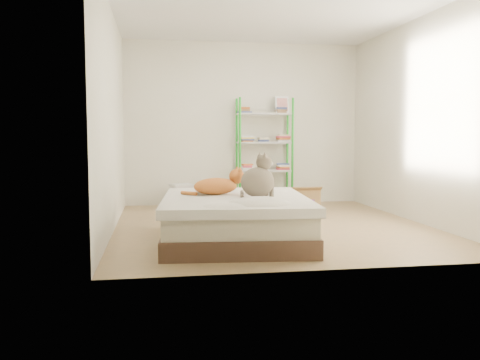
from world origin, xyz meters
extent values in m
cube|color=#A68555|center=(0.00, 0.00, 0.00)|extent=(3.80, 4.20, 0.01)
cube|color=white|center=(0.00, 0.00, 2.60)|extent=(3.80, 4.20, 0.01)
cube|color=beige|center=(0.00, 2.10, 1.30)|extent=(3.80, 0.01, 2.60)
cube|color=beige|center=(0.00, -2.10, 1.30)|extent=(3.80, 0.01, 2.60)
cube|color=beige|center=(-1.90, 0.00, 1.30)|extent=(0.01, 4.20, 2.60)
cube|color=beige|center=(1.90, 0.00, 1.30)|extent=(0.01, 4.20, 2.60)
cube|color=#4D3624|center=(-0.59, -0.84, 0.09)|extent=(1.61, 1.94, 0.18)
cube|color=beige|center=(-0.59, -0.84, 0.28)|extent=(1.56, 1.88, 0.20)
cube|color=white|center=(-0.59, -0.84, 0.43)|extent=(1.64, 1.98, 0.09)
cylinder|color=green|center=(-0.12, 1.72, 0.85)|extent=(0.04, 0.04, 1.70)
cylinder|color=green|center=(-0.12, 2.04, 0.85)|extent=(0.04, 0.04, 1.70)
cylinder|color=green|center=(0.72, 1.72, 0.85)|extent=(0.04, 0.04, 1.70)
cylinder|color=green|center=(0.72, 2.04, 0.85)|extent=(0.04, 0.04, 1.70)
cube|color=silver|center=(0.30, 1.88, 0.10)|extent=(0.86, 0.34, 0.02)
cube|color=silver|center=(0.30, 1.88, 0.55)|extent=(0.86, 0.34, 0.02)
cube|color=silver|center=(0.30, 1.88, 1.00)|extent=(0.86, 0.34, 0.02)
cube|color=silver|center=(0.30, 1.88, 1.45)|extent=(0.86, 0.34, 0.02)
cube|color=#CE3D51|center=(0.30, 1.88, 0.16)|extent=(0.20, 0.16, 0.09)
cube|color=#CE3D51|center=(0.00, 1.88, 0.61)|extent=(0.20, 0.16, 0.09)
cube|color=#CE3D51|center=(0.60, 1.88, 0.61)|extent=(0.20, 0.16, 0.09)
cube|color=#CE3D51|center=(0.00, 1.88, 1.06)|extent=(0.20, 0.16, 0.09)
cube|color=#CE3D51|center=(0.30, 1.88, 1.06)|extent=(0.20, 0.16, 0.09)
cube|color=#CE3D51|center=(0.60, 1.88, 1.06)|extent=(0.20, 0.16, 0.09)
cube|color=#CE3D51|center=(0.00, 1.88, 1.51)|extent=(0.20, 0.16, 0.09)
cube|color=#CE3D51|center=(0.60, 1.88, 1.51)|extent=(0.20, 0.16, 0.09)
cube|color=white|center=(0.60, 1.93, 1.60)|extent=(0.22, 0.10, 0.27)
cube|color=red|center=(0.60, 1.92, 1.60)|extent=(0.17, 0.07, 0.21)
cube|color=#92714A|center=(0.68, 1.09, 0.17)|extent=(0.48, 0.39, 0.33)
cube|color=#733595|center=(0.68, 0.89, 0.16)|extent=(0.29, 0.01, 0.07)
cube|color=#92714A|center=(0.68, 0.90, 0.33)|extent=(0.48, 0.15, 0.11)
cube|color=silver|center=(-1.02, 1.75, 0.17)|extent=(0.36, 0.34, 0.34)
cube|color=silver|center=(-1.02, 1.75, 0.35)|extent=(0.40, 0.38, 0.03)
camera|label=1|loc=(-1.38, -6.05, 1.11)|focal=38.00mm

